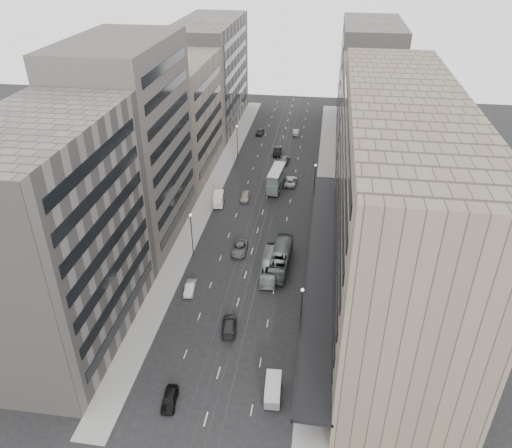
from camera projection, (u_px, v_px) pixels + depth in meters
The scene contains 30 objects.
ground at pixel (237, 306), 74.01m from camera, with size 220.00×220.00×0.00m, color black.
sidewalk_right at pixel (325, 196), 104.42m from camera, with size 4.00×125.00×0.15m, color gray.
sidewalk_left at pixel (213, 189), 107.40m from camera, with size 4.00×125.00×0.15m, color gray.
department_store at pixel (394, 202), 70.55m from camera, with size 19.20×60.00×30.00m.
building_right_mid at pixel (374, 121), 109.52m from camera, with size 15.00×28.00×24.00m, color #4A4440.
building_right_far at pixel (368, 77), 134.06m from camera, with size 15.00×32.00×28.00m, color slate.
building_left_a at pixel (54, 238), 62.23m from camera, with size 15.00×28.00×30.00m, color slate.
building_left_b at pixel (130, 144), 84.21m from camera, with size 15.00×26.00×34.00m, color #4A4440.
building_left_c at pixel (176, 118), 109.50m from camera, with size 15.00×28.00×25.00m, color gray.
building_left_d at pixel (210, 74), 136.84m from camera, with size 15.00×38.00×28.00m, color slate.
lamp_right_near at pixel (301, 307), 65.90m from camera, with size 0.44×0.44×8.32m.
lamp_right_far at pixel (315, 179), 99.97m from camera, with size 0.44×0.44×8.32m.
lamp_left_near at pixel (191, 230), 82.79m from camera, with size 0.44×0.44×8.32m.
lamp_left_far at pixel (237, 138), 119.41m from camera, with size 0.44×0.44×8.32m.
bus_near at pixel (281, 258), 82.03m from camera, with size 2.74×11.70×3.26m, color slate.
bus_far at pixel (270, 265), 80.63m from camera, with size 2.41×10.30×2.87m, color gray.
double_decker at pixel (276, 179), 106.17m from camera, with size 3.30×8.78×4.70m.
vw_microbus at pixel (273, 389), 59.02m from camera, with size 2.20×4.48×2.37m.
panel_van at pixel (219, 199), 100.42m from camera, with size 2.48×4.37×2.62m.
sedan_0 at pixel (170, 399), 58.58m from camera, with size 1.66×4.12×1.40m, color black.
sedan_1 at pixel (190, 288), 76.75m from camera, with size 1.42×4.07×1.34m, color #BBBBB6.
sedan_2 at pixel (240, 248), 86.18m from camera, with size 2.45×5.32×1.48m, color #58585B.
sedan_3 at pixel (229, 325), 69.47m from camera, with size 2.05×5.05×1.47m, color #242426.
sedan_4 at pixel (245, 196), 102.95m from camera, with size 1.76×4.37×1.49m, color #A59888.
sedan_5 at pixel (278, 151), 123.72m from camera, with size 1.76×5.05×1.66m, color black.
sedan_6 at pixel (291, 181), 109.25m from camera, with size 2.50×5.42×1.51m, color beige.
sedan_7 at pixel (285, 160), 119.47m from camera, with size 2.04×5.02×1.46m, color slate.
sedan_8 at pixel (260, 132), 135.89m from camera, with size 1.77×4.41×1.50m, color #28282B.
sedan_9 at pixel (296, 132), 135.68m from camera, with size 1.49×4.27×1.41m, color #AA9C8D.
pedestrian at pixel (310, 353), 64.51m from camera, with size 0.66×0.43×1.80m, color black.
Camera 1 is at (11.13, -56.45, 48.22)m, focal length 35.00 mm.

